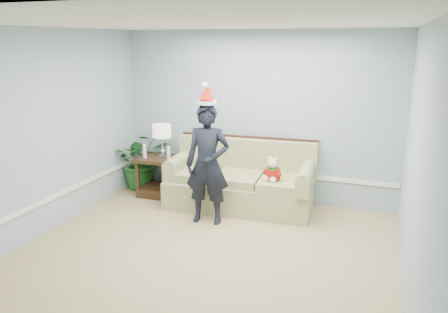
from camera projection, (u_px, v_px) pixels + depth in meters
room_shell at (190, 154)px, 4.69m from camera, size 4.54×5.04×2.74m
wainscot_trim at (152, 187)px, 6.39m from camera, size 4.49×4.99×0.06m
sofa at (241, 183)px, 6.82m from camera, size 2.29×1.10×1.05m
side_table at (159, 180)px, 7.31m from camera, size 0.71×0.60×0.66m
table_lamp at (162, 132)px, 7.11m from camera, size 0.31×0.31×0.55m
candle_pair at (156, 153)px, 7.05m from camera, size 0.49×0.06×0.23m
houseplant at (142, 160)px, 7.65m from camera, size 1.19×1.19×1.00m
man at (208, 164)px, 6.10m from camera, size 0.67×0.49×1.71m
santa_hat at (207, 94)px, 5.86m from camera, size 0.28×0.31×0.31m
teddy_bear at (273, 172)px, 6.34m from camera, size 0.27×0.28×0.36m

